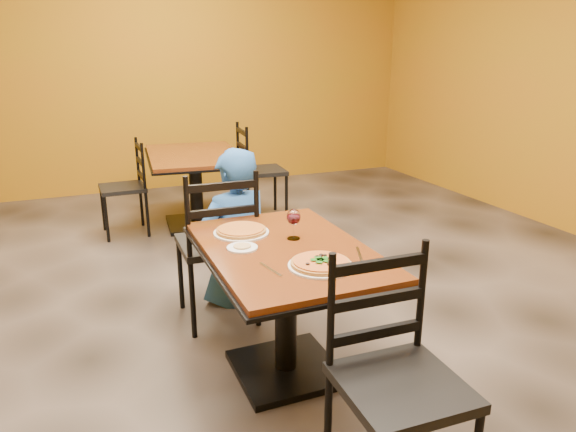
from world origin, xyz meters
name	(u,v)px	position (x,y,z in m)	size (l,w,h in m)	color
floor	(257,330)	(0.00, 0.00, 0.00)	(7.00, 8.00, 0.01)	black
wall_back	(149,70)	(0.00, 4.00, 1.50)	(7.00, 0.01, 3.00)	#A36012
table_main	(286,281)	(0.00, -0.50, 0.56)	(0.83, 1.23, 0.75)	brown
table_second	(195,172)	(0.14, 2.28, 0.56)	(1.03, 1.43, 0.75)	brown
chair_main_near	(401,388)	(0.09, -1.45, 0.50)	(0.45, 0.45, 1.00)	black
chair_main_far	(216,244)	(-0.17, 0.28, 0.52)	(0.47, 0.47, 1.04)	black
chair_second_left	(123,188)	(-0.58, 2.28, 0.46)	(0.41, 0.41, 0.92)	black
chair_second_right	(262,171)	(0.85, 2.28, 0.51)	(0.46, 0.46, 1.01)	black
diner	(235,226)	(0.02, 0.51, 0.55)	(0.57, 0.37, 1.10)	#1B4E98
plate_main	(320,266)	(0.05, -0.80, 0.76)	(0.31, 0.31, 0.01)	white
pizza_main	(321,263)	(0.05, -0.80, 0.77)	(0.28, 0.28, 0.02)	#93290A
plate_far	(241,232)	(-0.15, -0.21, 0.76)	(0.31, 0.31, 0.01)	white
pizza_far	(241,230)	(-0.15, -0.21, 0.77)	(0.28, 0.28, 0.02)	orange
side_plate	(242,248)	(-0.22, -0.44, 0.76)	(0.16, 0.16, 0.01)	white
dip	(242,246)	(-0.22, -0.44, 0.76)	(0.09, 0.09, 0.01)	tan
wine_glass	(294,223)	(0.09, -0.40, 0.84)	(0.08, 0.08, 0.18)	white
fork	(271,269)	(-0.18, -0.75, 0.75)	(0.01, 0.19, 0.00)	silver
knife	(359,254)	(0.30, -0.74, 0.75)	(0.01, 0.21, 0.00)	silver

